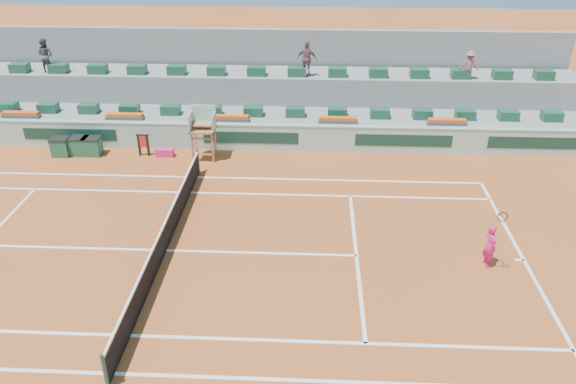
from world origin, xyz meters
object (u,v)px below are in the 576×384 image
Objects in this scene: drink_cooler_a at (92,146)px; tennis_player at (490,245)px; umpire_chair at (203,126)px; player_bag at (165,152)px.

drink_cooler_a is 17.64m from tennis_player.
drink_cooler_a is at bearing 179.38° from umpire_chair.
player_bag is 0.35× the size of tennis_player.
umpire_chair is at bearing -0.62° from drink_cooler_a.
player_bag is at bearing 178.33° from umpire_chair.
umpire_chair reaches higher than player_bag.
drink_cooler_a is (-5.20, 0.06, -1.12)m from umpire_chair.
tennis_player reaches higher than drink_cooler_a.
umpire_chair is 5.32m from drink_cooler_a.
player_bag is 0.96× the size of drink_cooler_a.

